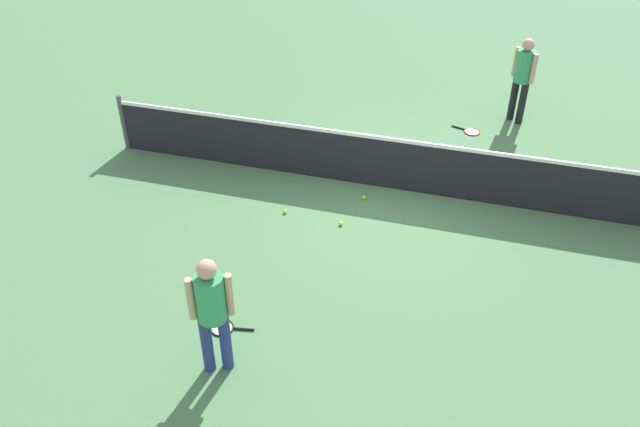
{
  "coord_description": "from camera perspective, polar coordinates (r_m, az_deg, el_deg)",
  "views": [
    {
      "loc": [
        1.34,
        -9.33,
        6.31
      ],
      "look_at": [
        -0.66,
        -2.22,
        0.9
      ],
      "focal_mm": 37.16,
      "sensor_mm": 36.0,
      "label": 1
    }
  ],
  "objects": [
    {
      "name": "player_far_side",
      "position": [
        13.47,
        17.08,
        11.45
      ],
      "size": [
        0.48,
        0.48,
        1.7
      ],
      "color": "black",
      "rests_on": "ground_plane"
    },
    {
      "name": "tennis_ball_by_net",
      "position": [
        10.41,
        1.82,
        -0.88
      ],
      "size": [
        0.07,
        0.07,
        0.07
      ],
      "primitive_type": "sphere",
      "color": "#C6E033",
      "rests_on": "ground_plane"
    },
    {
      "name": "tennis_ball_near_player",
      "position": [
        11.01,
        3.8,
        1.39
      ],
      "size": [
        0.07,
        0.07,
        0.07
      ],
      "primitive_type": "sphere",
      "color": "#C6E033",
      "rests_on": "ground_plane"
    },
    {
      "name": "player_near_side",
      "position": [
        7.68,
        -9.32,
        -8.01
      ],
      "size": [
        0.51,
        0.45,
        1.7
      ],
      "color": "navy",
      "rests_on": "ground_plane"
    },
    {
      "name": "tennis_racket_far_player",
      "position": [
        13.26,
        12.84,
        6.91
      ],
      "size": [
        0.61,
        0.39,
        0.03
      ],
      "color": "red",
      "rests_on": "ground_plane"
    },
    {
      "name": "ground_plane",
      "position": [
        11.34,
        6.24,
        2.19
      ],
      "size": [
        40.0,
        40.0,
        0.0
      ],
      "primitive_type": "plane",
      "color": "#4C7A4C"
    },
    {
      "name": "tennis_ball_midcourt",
      "position": [
        10.68,
        -3.02,
        0.17
      ],
      "size": [
        0.07,
        0.07,
        0.07
      ],
      "primitive_type": "sphere",
      "color": "#C6E033",
      "rests_on": "ground_plane"
    },
    {
      "name": "court_net",
      "position": [
        11.07,
        6.41,
        4.33
      ],
      "size": [
        10.09,
        0.09,
        1.07
      ],
      "color": "#4C4C51",
      "rests_on": "ground_plane"
    },
    {
      "name": "tennis_racket_near_player",
      "position": [
        8.83,
        -8.25,
        -9.73
      ],
      "size": [
        0.6,
        0.36,
        0.03
      ],
      "color": "black",
      "rests_on": "ground_plane"
    }
  ]
}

